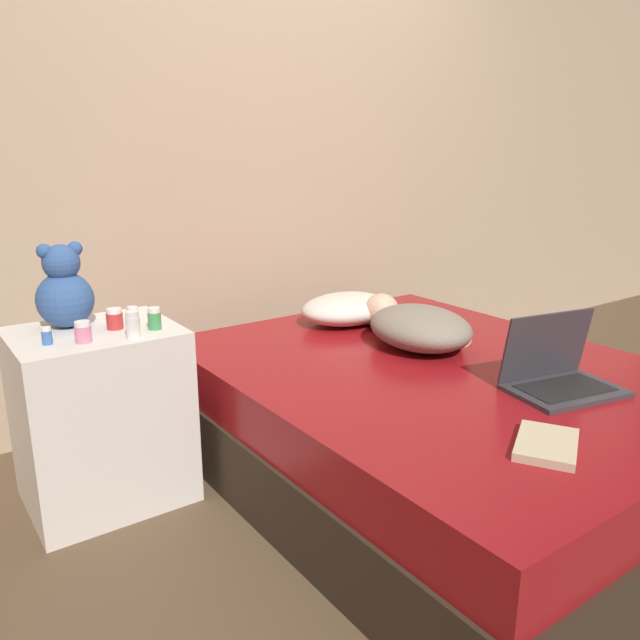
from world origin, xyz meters
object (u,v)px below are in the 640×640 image
(person_lying, at_px, (416,325))
(teddy_bear, at_px, (64,291))
(bottle_amber, at_px, (133,315))
(bottle_blue, at_px, (47,336))
(book, at_px, (547,445))
(bottle_pink, at_px, (83,332))
(bottle_white, at_px, (133,325))
(bottle_red, at_px, (115,319))
(bottle_green, at_px, (154,319))
(pillow, at_px, (347,308))
(laptop, at_px, (558,373))

(person_lying, relative_size, teddy_bear, 2.18)
(bottle_amber, xyz_separation_m, bottle_blue, (-0.31, -0.10, 0.00))
(person_lying, relative_size, book, 2.37)
(bottle_pink, bearing_deg, person_lying, -11.01)
(bottle_white, distance_m, bottle_red, 0.14)
(teddy_bear, relative_size, bottle_red, 4.13)
(teddy_bear, distance_m, bottle_white, 0.31)
(bottle_pink, bearing_deg, bottle_blue, 156.97)
(teddy_bear, relative_size, bottle_green, 3.89)
(pillow, distance_m, teddy_bear, 1.22)
(person_lying, xyz_separation_m, bottle_red, (-1.10, 0.34, 0.13))
(bottle_red, bearing_deg, teddy_bear, 136.28)
(person_lying, bearing_deg, teddy_bear, 169.82)
(laptop, relative_size, book, 1.48)
(pillow, bearing_deg, bottle_green, -170.17)
(pillow, relative_size, bottle_amber, 8.02)
(bottle_green, bearing_deg, book, -60.41)
(bottle_green, relative_size, bottle_red, 1.06)
(book, bearing_deg, pillow, 75.79)
(pillow, distance_m, bottle_red, 1.08)
(pillow, height_order, bottle_blue, bottle_blue)
(bottle_amber, bearing_deg, bottle_red, -147.51)
(laptop, bearing_deg, teddy_bear, 150.89)
(person_lying, xyz_separation_m, bottle_blue, (-1.33, 0.28, 0.12))
(pillow, xyz_separation_m, bottle_red, (-1.07, -0.08, 0.14))
(person_lying, bearing_deg, book, -101.99)
(bottle_amber, bearing_deg, pillow, 1.87)
(teddy_bear, distance_m, bottle_pink, 0.24)
(bottle_pink, bearing_deg, laptop, -34.21)
(person_lying, distance_m, bottle_white, 1.11)
(bottle_green, bearing_deg, bottle_red, 142.55)
(bottle_blue, bearing_deg, laptop, -33.48)
(laptop, bearing_deg, book, -137.11)
(bottle_blue, bearing_deg, bottle_red, 12.91)
(bottle_blue, bearing_deg, bottle_amber, 18.43)
(laptop, distance_m, book, 0.47)
(bottle_amber, relative_size, bottle_blue, 0.98)
(laptop, relative_size, teddy_bear, 1.36)
(book, bearing_deg, bottle_amber, 117.97)
(laptop, bearing_deg, bottle_pink, 157.16)
(teddy_bear, relative_size, bottle_blue, 5.18)
(bottle_pink, height_order, book, bottle_pink)
(laptop, height_order, book, laptop)
(laptop, distance_m, bottle_white, 1.40)
(person_lying, relative_size, bottle_amber, 11.54)
(pillow, distance_m, bottle_blue, 1.32)
(teddy_bear, distance_m, book, 1.61)
(pillow, xyz_separation_m, book, (-0.33, -1.29, -0.06))
(bottle_amber, relative_size, bottle_red, 0.78)
(pillow, xyz_separation_m, laptop, (0.07, -1.05, -0.01))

